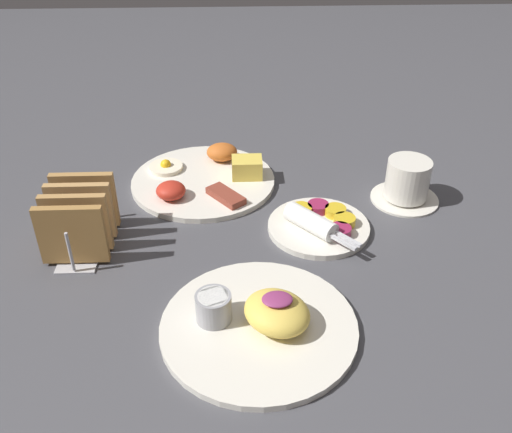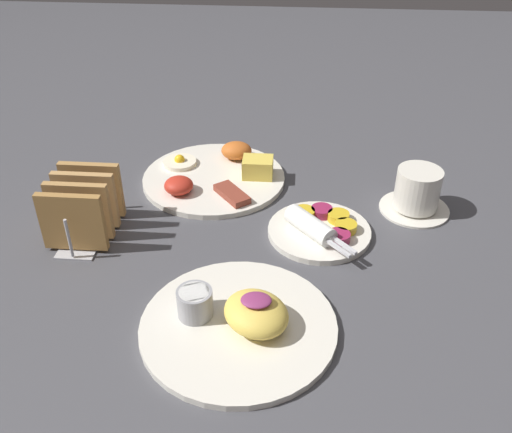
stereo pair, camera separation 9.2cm
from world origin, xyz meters
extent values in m
plane|color=#47474C|center=(0.00, 0.00, 0.00)|extent=(3.00, 3.00, 0.00)
cylinder|color=silver|center=(-0.03, 0.20, 0.01)|extent=(0.27, 0.27, 0.01)
cube|color=#E5C64C|center=(0.05, 0.21, 0.03)|extent=(0.06, 0.04, 0.04)
ellipsoid|color=#C66023|center=(0.00, 0.28, 0.03)|extent=(0.06, 0.05, 0.03)
cylinder|color=#F4EACC|center=(-0.11, 0.24, 0.01)|extent=(0.06, 0.06, 0.01)
sphere|color=yellow|center=(-0.11, 0.24, 0.02)|extent=(0.02, 0.02, 0.02)
ellipsoid|color=red|center=(-0.09, 0.14, 0.02)|extent=(0.05, 0.05, 0.03)
cube|color=brown|center=(0.01, 0.13, 0.02)|extent=(0.07, 0.08, 0.01)
cylinder|color=silver|center=(0.16, 0.05, 0.01)|extent=(0.17, 0.17, 0.01)
cylinder|color=#99234C|center=(0.19, 0.02, 0.02)|extent=(0.04, 0.04, 0.01)
cylinder|color=gold|center=(0.20, 0.05, 0.02)|extent=(0.04, 0.04, 0.01)
cylinder|color=gold|center=(0.19, 0.08, 0.02)|extent=(0.04, 0.04, 0.01)
cylinder|color=#99234C|center=(0.16, 0.09, 0.02)|extent=(0.04, 0.04, 0.01)
cylinder|color=gold|center=(0.14, 0.08, 0.02)|extent=(0.04, 0.04, 0.01)
cylinder|color=white|center=(0.15, 0.03, 0.03)|extent=(0.09, 0.09, 0.03)
cube|color=silver|center=(0.20, -0.02, 0.03)|extent=(0.04, 0.04, 0.00)
cube|color=silver|center=(0.19, -0.02, 0.03)|extent=(0.04, 0.04, 0.00)
cylinder|color=silver|center=(0.05, -0.18, 0.01)|extent=(0.26, 0.26, 0.01)
ellipsoid|color=#EAC651|center=(0.08, -0.18, 0.03)|extent=(0.12, 0.12, 0.04)
ellipsoid|color=#8C3366|center=(0.08, -0.18, 0.05)|extent=(0.04, 0.03, 0.01)
cylinder|color=#99999E|center=(-0.01, -0.16, 0.03)|extent=(0.05, 0.05, 0.04)
cylinder|color=white|center=(-0.01, -0.16, 0.05)|extent=(0.04, 0.04, 0.01)
cube|color=#B7B7BC|center=(-0.22, 0.02, 0.00)|extent=(0.06, 0.15, 0.01)
cube|color=#A3753D|center=(-0.22, -0.03, 0.05)|extent=(0.10, 0.01, 0.10)
cube|color=#AF8149|center=(-0.22, 0.01, 0.05)|extent=(0.10, 0.01, 0.10)
cube|color=tan|center=(-0.22, 0.04, 0.05)|extent=(0.10, 0.01, 0.10)
cube|color=#A97B43|center=(-0.22, 0.07, 0.05)|extent=(0.10, 0.01, 0.10)
cylinder|color=#B7B7BC|center=(-0.22, -0.05, 0.04)|extent=(0.01, 0.01, 0.07)
cylinder|color=#B7B7BC|center=(-0.22, 0.09, 0.04)|extent=(0.01, 0.01, 0.07)
cylinder|color=silver|center=(0.33, 0.13, 0.00)|extent=(0.12, 0.12, 0.01)
cylinder|color=silver|center=(0.33, 0.13, 0.04)|extent=(0.08, 0.08, 0.07)
cylinder|color=#381E0F|center=(0.33, 0.13, 0.07)|extent=(0.06, 0.06, 0.01)
camera|label=1|loc=(0.03, -0.72, 0.55)|focal=40.00mm
camera|label=2|loc=(0.12, -0.71, 0.55)|focal=40.00mm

